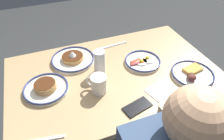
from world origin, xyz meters
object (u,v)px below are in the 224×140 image
(plate_far_side, at_px, (192,74))
(fork_near, at_px, (41,140))
(plate_far_companion, at_px, (73,59))
(paper_napkin, at_px, (163,92))
(plate_center_pancakes, at_px, (143,61))
(butter_knife, at_px, (113,45))
(plate_near_main, at_px, (46,88))
(cell_phone, at_px, (137,107))
(coffee_mug, at_px, (98,84))
(drinking_glass, at_px, (100,63))

(plate_far_side, distance_m, fork_near, 0.88)
(plate_far_companion, relative_size, paper_napkin, 1.81)
(plate_center_pancakes, height_order, butter_knife, plate_center_pancakes)
(plate_near_main, relative_size, plate_far_side, 0.98)
(plate_far_companion, bearing_deg, cell_phone, 113.60)
(plate_center_pancakes, distance_m, plate_far_companion, 0.44)
(coffee_mug, height_order, butter_knife, coffee_mug)
(coffee_mug, bearing_deg, paper_napkin, 157.52)
(drinking_glass, xyz_separation_m, fork_near, (0.38, 0.34, -0.06))
(paper_napkin, bearing_deg, butter_knife, -80.19)
(plate_center_pancakes, bearing_deg, butter_knife, -68.02)
(cell_phone, relative_size, fork_near, 0.73)
(coffee_mug, height_order, drinking_glass, drinking_glass)
(cell_phone, relative_size, butter_knife, 0.68)
(plate_far_side, bearing_deg, plate_center_pancakes, -45.06)
(butter_knife, bearing_deg, drinking_glass, 52.80)
(plate_center_pancakes, distance_m, drinking_glass, 0.28)
(cell_phone, bearing_deg, plate_center_pancakes, -135.06)
(plate_near_main, distance_m, plate_center_pancakes, 0.60)
(plate_far_companion, bearing_deg, butter_knife, -166.83)
(drinking_glass, bearing_deg, paper_napkin, 132.85)
(plate_center_pancakes, bearing_deg, plate_near_main, 2.36)
(cell_phone, bearing_deg, paper_napkin, -179.42)
(drinking_glass, bearing_deg, plate_center_pancakes, 176.03)
(drinking_glass, relative_size, cell_phone, 1.00)
(coffee_mug, relative_size, cell_phone, 0.71)
(plate_far_companion, height_order, paper_napkin, plate_far_companion)
(coffee_mug, xyz_separation_m, fork_near, (0.33, 0.19, -0.05))
(plate_near_main, xyz_separation_m, paper_napkin, (-0.59, 0.24, -0.02))
(coffee_mug, bearing_deg, drinking_glass, -111.17)
(plate_far_side, height_order, coffee_mug, coffee_mug)
(plate_center_pancakes, xyz_separation_m, fork_near, (0.66, 0.32, -0.01))
(butter_knife, bearing_deg, plate_far_side, 124.12)
(plate_near_main, xyz_separation_m, fork_near, (0.06, 0.30, -0.01))
(plate_near_main, distance_m, plate_far_companion, 0.28)
(plate_far_side, distance_m, cell_phone, 0.41)
(plate_far_side, xyz_separation_m, paper_napkin, (0.22, 0.05, -0.01))
(plate_far_companion, xyz_separation_m, plate_far_side, (-0.62, 0.39, -0.00))
(cell_phone, height_order, fork_near, cell_phone)
(plate_center_pancakes, relative_size, plate_far_side, 0.91)
(plate_near_main, bearing_deg, plate_far_side, 166.91)
(plate_far_companion, distance_m, plate_far_side, 0.73)
(cell_phone, height_order, paper_napkin, cell_phone)
(drinking_glass, height_order, paper_napkin, drinking_glass)
(plate_near_main, bearing_deg, butter_knife, -151.14)
(plate_near_main, distance_m, plate_far_side, 0.83)
(plate_far_side, relative_size, coffee_mug, 2.42)
(drinking_glass, relative_size, butter_knife, 0.68)
(cell_phone, xyz_separation_m, paper_napkin, (-0.18, -0.04, -0.00))
(plate_near_main, bearing_deg, plate_far_companion, -133.76)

